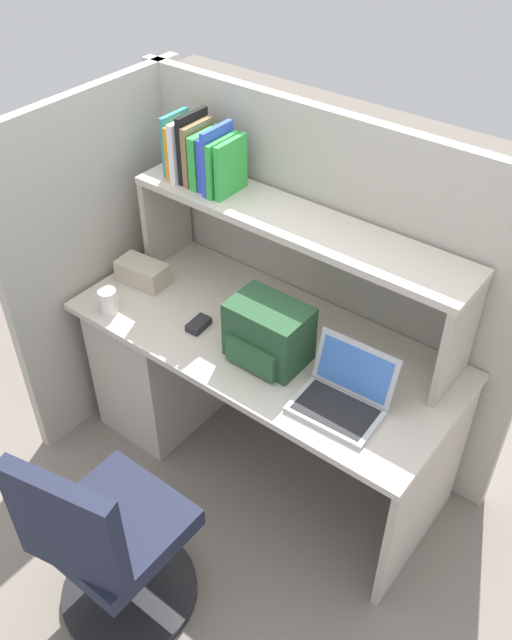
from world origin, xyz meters
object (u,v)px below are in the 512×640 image
(laptop, at_px, (343,395))
(computer_mouse, at_px, (199,324))
(paper_cup, at_px, (108,301))
(tissue_box, at_px, (142,273))
(office_chair, at_px, (109,548))
(backpack, at_px, (268,334))

(laptop, relative_size, computer_mouse, 3.08)
(computer_mouse, relative_size, paper_cup, 0.99)
(computer_mouse, bearing_deg, tissue_box, 163.82)
(laptop, relative_size, office_chair, 0.34)
(office_chair, bearing_deg, backpack, -106.36)
(backpack, xyz_separation_m, computer_mouse, (-0.33, -0.03, -0.10))
(tissue_box, height_order, office_chair, office_chair)
(backpack, height_order, paper_cup, backpack)
(tissue_box, xyz_separation_m, office_chair, (0.66, -0.88, -0.39))
(paper_cup, bearing_deg, laptop, 7.59)
(paper_cup, xyz_separation_m, office_chair, (0.63, -0.65, -0.39))
(backpack, distance_m, office_chair, 0.95)
(backpack, distance_m, tissue_box, 0.73)
(paper_cup, relative_size, office_chair, 0.11)
(computer_mouse, height_order, paper_cup, paper_cup)
(paper_cup, bearing_deg, computer_mouse, 22.10)
(laptop, bearing_deg, computer_mouse, 179.39)
(backpack, relative_size, paper_cup, 2.84)
(backpack, height_order, computer_mouse, backpack)
(backpack, xyz_separation_m, tissue_box, (-0.73, 0.05, -0.07))
(paper_cup, distance_m, tissue_box, 0.24)
(laptop, distance_m, computer_mouse, 0.69)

